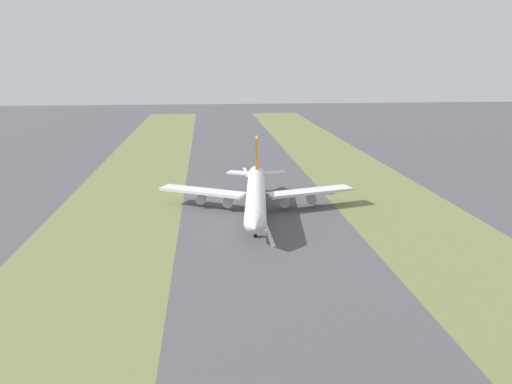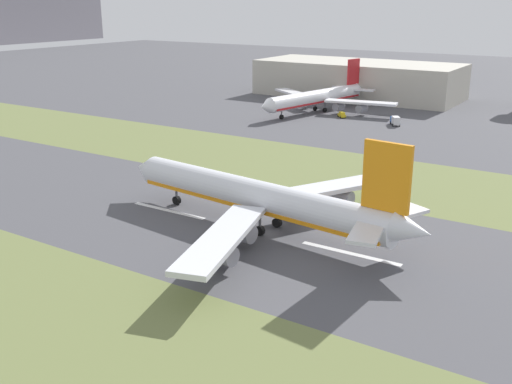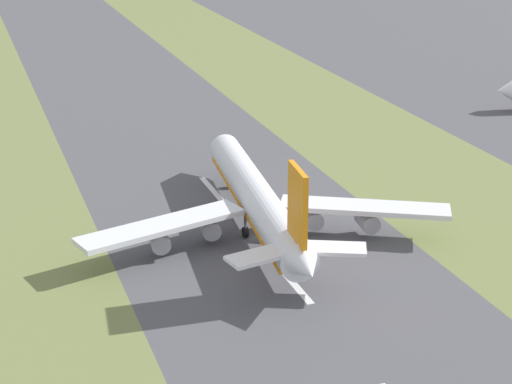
# 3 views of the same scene
# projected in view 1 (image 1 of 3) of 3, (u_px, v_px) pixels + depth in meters

# --- Properties ---
(ground_plane) EXTENTS (800.00, 800.00, 0.00)m
(ground_plane) POSITION_uv_depth(u_px,v_px,m) (260.00, 210.00, 159.92)
(ground_plane) COLOR #4C4C51
(grass_median_west) EXTENTS (40.00, 600.00, 0.01)m
(grass_median_west) POSITION_uv_depth(u_px,v_px,m) (396.00, 206.00, 164.27)
(grass_median_west) COLOR olive
(grass_median_west) RESTS_ON ground
(grass_median_east) EXTENTS (40.00, 600.00, 0.01)m
(grass_median_east) POSITION_uv_depth(u_px,v_px,m) (117.00, 214.00, 155.58)
(grass_median_east) COLOR olive
(grass_median_east) RESTS_ON ground
(centreline_dash_near) EXTENTS (1.20, 18.00, 0.01)m
(centreline_dash_near) POSITION_uv_depth(u_px,v_px,m) (246.00, 172.00, 214.13)
(centreline_dash_near) COLOR silver
(centreline_dash_near) RESTS_ON ground
(centreline_dash_mid) EXTENTS (1.20, 18.00, 0.01)m
(centreline_dash_mid) POSITION_uv_depth(u_px,v_px,m) (255.00, 197.00, 175.66)
(centreline_dash_mid) COLOR silver
(centreline_dash_mid) RESTS_ON ground
(centreline_dash_far) EXTENTS (1.20, 18.00, 0.01)m
(centreline_dash_far) POSITION_uv_depth(u_px,v_px,m) (269.00, 235.00, 137.19)
(centreline_dash_far) COLOR silver
(centreline_dash_far) RESTS_ON ground
(airplane_main_jet) EXTENTS (63.76, 67.20, 20.20)m
(airplane_main_jet) POSITION_uv_depth(u_px,v_px,m) (256.00, 193.00, 156.57)
(airplane_main_jet) COLOR silver
(airplane_main_jet) RESTS_ON ground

